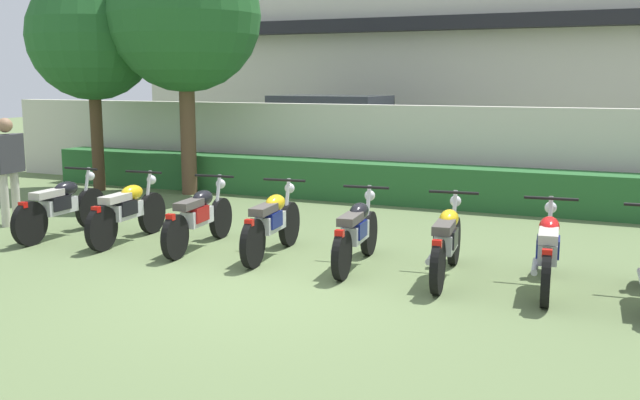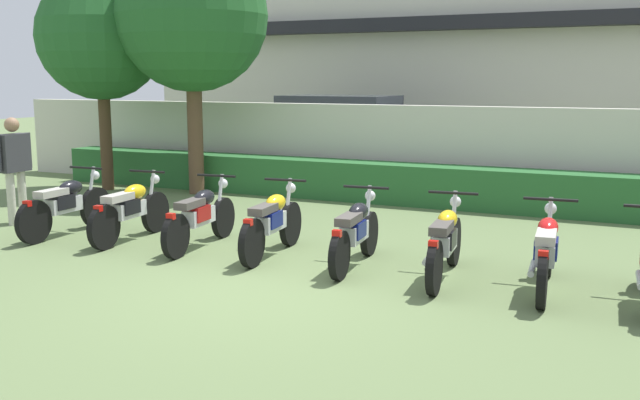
{
  "view_description": "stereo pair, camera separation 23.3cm",
  "coord_description": "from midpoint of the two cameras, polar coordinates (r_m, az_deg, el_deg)",
  "views": [
    {
      "loc": [
        3.69,
        -6.84,
        2.31
      ],
      "look_at": [
        0.0,
        1.57,
        0.76
      ],
      "focal_mm": 40.5,
      "sensor_mm": 36.0,
      "label": 1
    },
    {
      "loc": [
        3.9,
        -6.74,
        2.31
      ],
      "look_at": [
        0.0,
        1.57,
        0.76
      ],
      "focal_mm": 40.5,
      "sensor_mm": 36.0,
      "label": 2
    }
  ],
  "objects": [
    {
      "name": "motorcycle_in_row_0",
      "position": [
        11.29,
        -20.35,
        -0.45
      ],
      "size": [
        0.6,
        1.92,
        0.97
      ],
      "rotation": [
        0.0,
        0.0,
        1.61
      ],
      "color": "black",
      "rests_on": "ground"
    },
    {
      "name": "parked_car",
      "position": [
        17.73,
        0.87,
        5.17
      ],
      "size": [
        4.58,
        2.25,
        1.89
      ],
      "rotation": [
        0.0,
        0.0,
        -0.05
      ],
      "color": "black",
      "rests_on": "ground"
    },
    {
      "name": "tree_near_inspector",
      "position": [
        15.62,
        -18.0,
        12.17
      ],
      "size": [
        2.57,
        2.57,
        4.43
      ],
      "color": "#4C3823",
      "rests_on": "ground"
    },
    {
      "name": "compound_wall",
      "position": [
        14.0,
        7.85,
        3.74
      ],
      "size": [
        20.2,
        0.3,
        1.8
      ],
      "primitive_type": "cube",
      "color": "beige",
      "rests_on": "ground"
    },
    {
      "name": "motorcycle_in_row_1",
      "position": [
        10.63,
        -15.6,
        -0.81
      ],
      "size": [
        0.6,
        1.85,
        0.97
      ],
      "rotation": [
        0.0,
        0.0,
        1.64
      ],
      "color": "black",
      "rests_on": "ground"
    },
    {
      "name": "tree_far_side",
      "position": [
        14.69,
        -11.12,
        14.06
      ],
      "size": [
        2.97,
        2.97,
        5.0
      ],
      "color": "brown",
      "rests_on": "ground"
    },
    {
      "name": "ground",
      "position": [
        8.12,
        -5.32,
        -6.98
      ],
      "size": [
        60.0,
        60.0,
        0.0
      ],
      "primitive_type": "plane",
      "color": "#607547"
    },
    {
      "name": "motorcycle_in_row_3",
      "position": [
        9.44,
        -4.55,
        -1.78
      ],
      "size": [
        0.6,
        1.88,
        0.97
      ],
      "rotation": [
        0.0,
        0.0,
        1.66
      ],
      "color": "black",
      "rests_on": "ground"
    },
    {
      "name": "motorcycle_in_row_2",
      "position": [
        10.02,
        -10.23,
        -1.28
      ],
      "size": [
        0.6,
        1.94,
        0.95
      ],
      "rotation": [
        0.0,
        0.0,
        1.67
      ],
      "color": "black",
      "rests_on": "ground"
    },
    {
      "name": "building",
      "position": [
        22.52,
        14.29,
        12.46
      ],
      "size": [
        21.26,
        6.5,
        7.08
      ],
      "color": "beige",
      "rests_on": "ground"
    },
    {
      "name": "motorcycle_in_row_4",
      "position": [
        8.9,
        2.11,
        -2.52
      ],
      "size": [
        0.6,
        1.85,
        0.95
      ],
      "rotation": [
        0.0,
        0.0,
        1.67
      ],
      "color": "black",
      "rests_on": "ground"
    },
    {
      "name": "inspector_person",
      "position": [
        12.36,
        -23.96,
        2.76
      ],
      "size": [
        0.23,
        0.68,
        1.7
      ],
      "color": "beige",
      "rests_on": "ground"
    },
    {
      "name": "hedge_row",
      "position": [
        13.4,
        6.98,
        1.22
      ],
      "size": [
        16.16,
        0.7,
        0.74
      ],
      "primitive_type": "cube",
      "color": "#28602D",
      "rests_on": "ground"
    },
    {
      "name": "motorcycle_in_row_5",
      "position": [
        8.49,
        9.2,
        -3.2
      ],
      "size": [
        0.6,
        1.94,
        0.96
      ],
      "rotation": [
        0.0,
        0.0,
        1.67
      ],
      "color": "black",
      "rests_on": "ground"
    },
    {
      "name": "motorcycle_in_row_6",
      "position": [
        8.28,
        16.78,
        -3.79
      ],
      "size": [
        0.6,
        1.91,
        0.96
      ],
      "rotation": [
        0.0,
        0.0,
        1.66
      ],
      "color": "black",
      "rests_on": "ground"
    }
  ]
}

